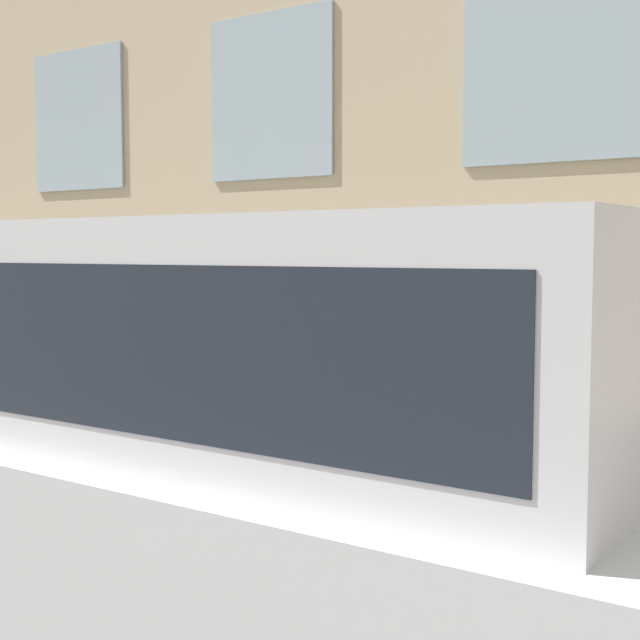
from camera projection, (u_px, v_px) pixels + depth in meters
The scene contains 6 objects.
ground_plane at pixel (355, 545), 5.20m from camera, with size 80.00×80.00×0.00m, color #514F4C.
sidewalk at pixel (467, 480), 6.41m from camera, with size 2.98×60.00×0.12m.
building_facade at pixel (558, 8), 7.47m from camera, with size 0.33×40.00×7.47m.
fire_hydrant at pixel (341, 431), 5.72m from camera, with size 0.33×0.44×0.85m.
person at pixel (300, 386), 6.03m from camera, with size 0.27×0.18×1.13m.
parked_truck_silver_near at pixel (263, 419), 3.54m from camera, with size 2.04×4.95×1.82m.
Camera 1 is at (-4.28, -2.75, 1.72)m, focal length 50.00 mm.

